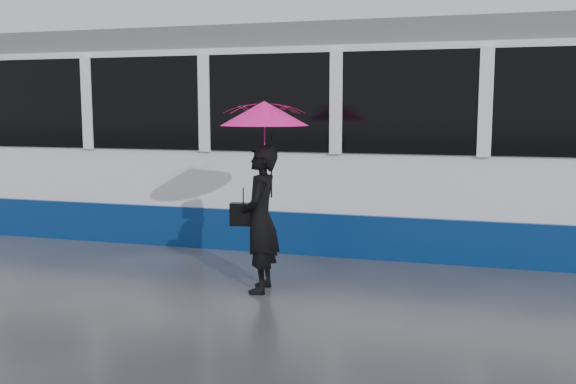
% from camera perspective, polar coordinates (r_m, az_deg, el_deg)
% --- Properties ---
extents(ground, '(90.00, 90.00, 0.00)m').
position_cam_1_polar(ground, '(8.05, 4.40, -7.87)').
color(ground, '#27272C').
rests_on(ground, ground).
extents(rails, '(34.00, 1.51, 0.02)m').
position_cam_1_polar(rails, '(10.44, 7.30, -4.29)').
color(rails, '#3F3D38').
rests_on(rails, ground).
extents(tram, '(26.00, 2.56, 3.35)m').
position_cam_1_polar(tram, '(10.20, 8.50, 4.64)').
color(tram, white).
rests_on(tram, ground).
extents(woman, '(0.50, 0.68, 1.71)m').
position_cam_1_polar(woman, '(7.41, -2.44, -2.41)').
color(woman, black).
rests_on(woman, ground).
extents(umbrella, '(1.15, 1.15, 1.15)m').
position_cam_1_polar(umbrella, '(7.29, -2.11, 5.48)').
color(umbrella, '#E91378').
rests_on(umbrella, ground).
extents(handbag, '(0.32, 0.18, 0.44)m').
position_cam_1_polar(handbag, '(7.50, -3.99, -1.99)').
color(handbag, black).
rests_on(handbag, ground).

